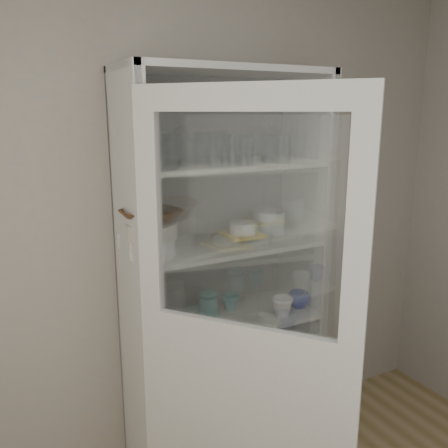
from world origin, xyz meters
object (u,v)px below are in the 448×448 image
pantry_cabinet (219,298)px  grey_bowl_stack (272,223)px  teal_jar (208,304)px  goblet_0 (181,143)px  measuring_cups (211,325)px  white_canister (146,317)px  goblet_2 (221,144)px  cream_bowl (152,231)px  cream_dish (215,381)px  glass_platter (243,237)px  mug_teal (230,302)px  plate_stack_front (152,247)px  terracotta_bowl (151,216)px  tin_box (236,380)px  goblet_3 (270,140)px  white_ramekin (243,228)px  plate_stack_back (137,239)px  cupboard_door (243,377)px  mug_white (282,307)px  goblet_1 (198,146)px  mug_blue (299,300)px  yellow_trivet (243,234)px

pantry_cabinet → grey_bowl_stack: 0.49m
teal_jar → goblet_0: bearing=159.5°
measuring_cups → white_canister: white_canister is taller
goblet_2 → cream_bowl: goblet_2 is taller
pantry_cabinet → teal_jar: bearing=-176.1°
cream_dish → measuring_cups: bearing=-126.4°
glass_platter → mug_teal: 0.37m
plate_stack_front → terracotta_bowl: size_ratio=0.83×
tin_box → goblet_3: bearing=26.5°
white_ramekin → goblet_2: bearing=125.5°
goblet_3 → plate_stack_back: goblet_3 is taller
cupboard_door → cream_dish: cupboard_door is taller
white_ramekin → mug_white: white_ramekin is taller
goblet_1 → goblet_2: (0.14, 0.02, 0.00)m
mug_white → white_ramekin: bearing=112.6°
white_ramekin → grey_bowl_stack: grey_bowl_stack is taller
goblet_2 → cream_dish: 1.25m
cream_bowl → mug_white: bearing=-6.8°
mug_blue → terracotta_bowl: bearing=161.0°
plate_stack_back → terracotta_bowl: size_ratio=0.73×
goblet_0 → tin_box: size_ratio=0.99×
pantry_cabinet → mug_white: pantry_cabinet is taller
yellow_trivet → mug_blue: (0.30, -0.10, -0.38)m
cream_bowl → white_canister: 0.46m
mug_teal → teal_jar: 0.13m
mug_blue → mug_white: size_ratio=1.02×
plate_stack_front → pantry_cabinet: bearing=17.4°
plate_stack_front → mug_teal: bearing=14.1°
grey_bowl_stack → mug_white: bearing=-102.5°
goblet_3 → mug_blue: 0.87m
cream_bowl → grey_bowl_stack: (0.71, 0.10, -0.06)m
cream_bowl → teal_jar: 0.58m
grey_bowl_stack → white_canister: bearing=-179.7°
cupboard_door → goblet_2: cupboard_door is taller
plate_stack_back → tin_box: 0.95m
goblet_3 → cream_bowl: 0.83m
grey_bowl_stack → teal_jar: bearing=176.4°
plate_stack_back → glass_platter: size_ratio=0.57×
goblet_2 → grey_bowl_stack: goblet_2 is taller
goblet_3 → cream_bowl: size_ratio=0.80×
goblet_0 → cream_dish: 1.27m
pantry_cabinet → terracotta_bowl: pantry_cabinet is taller
pantry_cabinet → measuring_cups: size_ratio=22.22×
goblet_2 → pantry_cabinet: bearing=-130.7°
terracotta_bowl → white_canister: terracotta_bowl is taller
glass_platter → white_canister: glass_platter is taller
goblet_3 → white_ramekin: bearing=-156.4°
mug_teal → measuring_cups: size_ratio=0.98×
goblet_0 → goblet_1: (0.08, -0.02, -0.02)m
goblet_0 → white_canister: 0.86m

